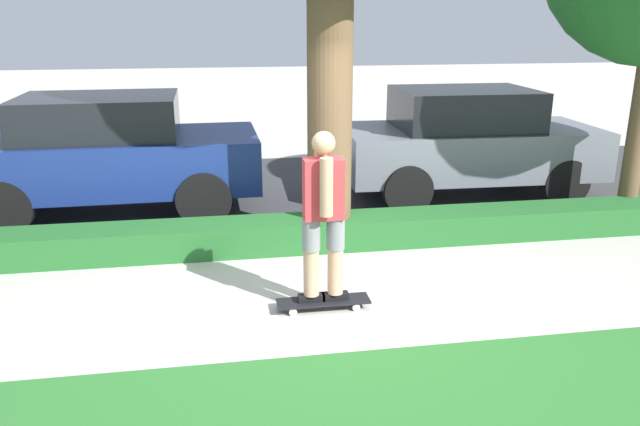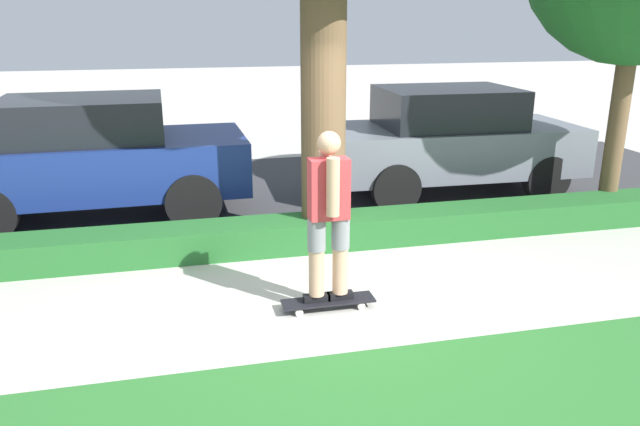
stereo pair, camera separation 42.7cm
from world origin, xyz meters
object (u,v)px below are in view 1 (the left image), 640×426
(skateboard, at_px, (323,302))
(parked_car_front, at_px, (110,153))
(skater_person, at_px, (323,214))
(parked_car_middle, at_px, (467,141))

(skateboard, xyz_separation_m, parked_car_front, (-2.48, 3.64, 0.81))
(skateboard, bearing_deg, parked_car_front, 124.28)
(skater_person, distance_m, parked_car_middle, 4.68)
(skateboard, bearing_deg, skater_person, 153.43)
(skater_person, relative_size, parked_car_front, 0.40)
(parked_car_front, bearing_deg, parked_car_middle, -0.79)
(skateboard, height_order, skater_person, skater_person)
(parked_car_middle, bearing_deg, parked_car_front, -178.39)
(skateboard, xyz_separation_m, parked_car_middle, (2.92, 3.66, 0.80))
(skateboard, xyz_separation_m, skater_person, (-0.00, 0.00, 0.91))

